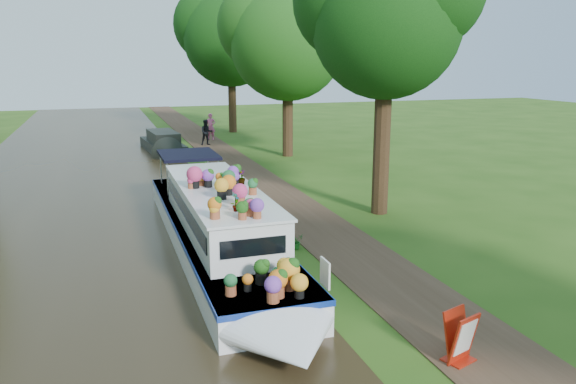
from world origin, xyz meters
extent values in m
plane|color=#2A4E13|center=(0.00, 0.00, 0.00)|extent=(100.00, 100.00, 0.00)
cube|color=black|center=(-6.00, 0.00, 0.01)|extent=(10.00, 100.00, 0.02)
cube|color=#442E1F|center=(1.20, 0.00, 0.01)|extent=(2.20, 100.00, 0.03)
cube|color=white|center=(-2.25, 1.32, 0.40)|extent=(2.20, 12.00, 0.75)
cube|color=navy|center=(-2.25, 1.32, 0.71)|extent=(2.24, 12.04, 0.12)
cube|color=white|center=(-2.25, 0.52, 1.29)|extent=(1.80, 7.00, 1.05)
cube|color=white|center=(-2.25, 0.52, 1.85)|extent=(1.90, 7.10, 0.06)
cube|color=black|center=(-1.34, 0.52, 1.37)|extent=(0.03, 6.40, 0.38)
cube|color=black|center=(-3.16, 0.52, 1.37)|extent=(0.03, 6.40, 0.38)
cube|color=black|center=(-2.25, 5.62, 1.92)|extent=(1.90, 2.40, 0.10)
cube|color=white|center=(-1.10, -4.08, 1.07)|extent=(0.04, 0.45, 0.55)
imported|color=#184913|center=(-2.37, -1.98, 2.10)|extent=(0.26, 0.28, 0.44)
imported|color=#184913|center=(-1.59, 0.67, 2.07)|extent=(0.28, 0.28, 0.38)
cylinder|color=black|center=(3.80, 3.00, 2.27)|extent=(0.56, 0.56, 4.55)
sphere|color=black|center=(3.80, 3.00, 6.23)|extent=(4.80, 4.80, 4.80)
sphere|color=black|center=(2.96, 3.84, 6.95)|extent=(3.84, 3.84, 3.84)
cylinder|color=black|center=(4.50, 15.00, 1.92)|extent=(0.56, 0.56, 3.85)
sphere|color=#184913|center=(4.50, 15.00, 5.95)|extent=(6.00, 6.00, 6.00)
sphere|color=#184913|center=(5.70, 14.10, 7.15)|extent=(4.50, 4.50, 4.50)
sphere|color=#184913|center=(3.45, 16.05, 6.85)|extent=(4.80, 4.80, 4.80)
cylinder|color=black|center=(4.00, 26.00, 2.10)|extent=(0.56, 0.56, 4.20)
sphere|color=black|center=(4.00, 26.00, 6.51)|extent=(6.60, 6.60, 6.60)
sphere|color=black|center=(5.32, 25.01, 7.83)|extent=(4.95, 4.95, 4.95)
sphere|color=black|center=(2.85, 27.16, 7.50)|extent=(5.28, 5.28, 5.28)
cube|color=black|center=(-1.75, 18.89, 0.29)|extent=(2.16, 5.50, 0.54)
cube|color=black|center=(-1.75, 18.45, 0.87)|extent=(1.61, 3.24, 0.63)
cube|color=#AB1D0C|center=(0.56, -6.17, 0.04)|extent=(0.61, 0.55, 0.03)
cube|color=#AB1D0C|center=(0.56, -6.28, 0.49)|extent=(0.61, 0.39, 0.90)
cube|color=#AB1D0C|center=(0.56, -6.06, 0.49)|extent=(0.61, 0.39, 0.90)
cube|color=white|center=(0.56, -6.32, 0.53)|extent=(0.46, 0.28, 0.63)
imported|color=#D75870|center=(1.70, 22.36, 0.88)|extent=(0.73, 0.63, 1.71)
imported|color=black|center=(1.02, 20.14, 0.80)|extent=(0.77, 0.62, 1.54)
imported|color=#206C21|center=(-0.14, 0.38, 0.22)|extent=(0.47, 0.44, 0.44)
camera|label=1|loc=(-5.04, -13.59, 5.13)|focal=35.00mm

